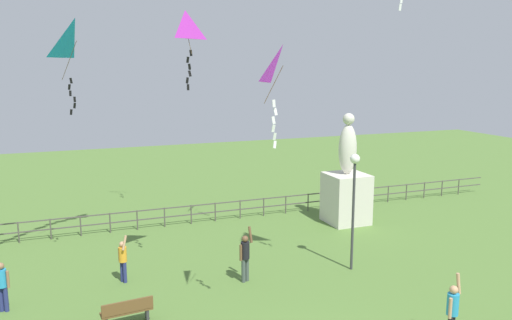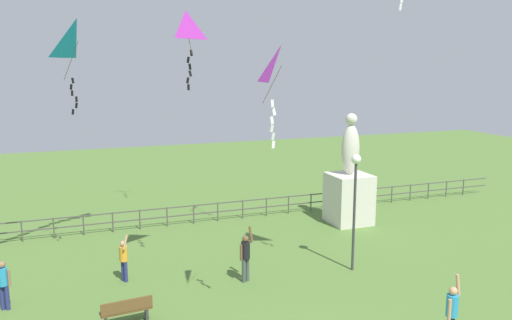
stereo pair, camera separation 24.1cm
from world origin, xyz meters
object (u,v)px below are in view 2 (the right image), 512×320
person_1 (452,311)px  person_6 (246,255)px  lamppost (355,187)px  person_2 (3,281)px  park_bench (126,311)px  person_4 (124,258)px  kite_2 (78,44)px  kite_3 (186,29)px  kite_4 (281,70)px  statue_monument (349,190)px

person_1 → person_6: bearing=123.2°
lamppost → person_2: 12.22m
lamppost → park_bench: bearing=-170.8°
person_1 → person_4: bearing=136.9°
kite_2 → kite_3: 4.08m
person_2 → kite_4: 10.88m
person_6 → person_1: bearing=-56.8°
person_1 → kite_4: bearing=152.9°
lamppost → park_bench: (-8.47, -1.37, -2.77)m
park_bench → person_6: person_6 is taller
person_1 → person_4: person_1 is taller
park_bench → person_4: bearing=85.3°
person_1 → person_2: (-11.73, 6.54, -0.06)m
kite_2 → kite_3: kite_3 is taller
person_2 → person_6: person_6 is taller
person_6 → kite_2: size_ratio=0.62×
statue_monument → person_6: size_ratio=2.69×
person_2 → person_4: (3.77, 0.92, -0.05)m
lamppost → person_4: size_ratio=2.50×
person_6 → kite_2: kite_2 is taller
person_4 → lamppost: bearing=-13.0°
park_bench → kite_3: 8.95m
person_2 → person_6: (7.83, -0.58, 0.06)m
statue_monument → kite_4: kite_4 is taller
person_1 → person_6: (-3.90, 5.95, 0.00)m
statue_monument → kite_3: kite_3 is taller
person_6 → lamppost: bearing=-5.4°
person_6 → kite_4: (-0.31, -3.80, 6.47)m
lamppost → person_2: size_ratio=2.36×
person_2 → kite_4: size_ratio=0.70×
statue_monument → person_6: 8.59m
park_bench → kite_4: bearing=-26.9°
kite_2 → lamppost: bearing=-19.0°
person_1 → kite_4: 8.01m
statue_monument → lamppost: (-2.90, -5.29, 1.56)m
person_2 → kite_2: size_ratio=0.58×
person_4 → kite_3: kite_3 is taller
person_1 → person_2: person_1 is taller
park_bench → kite_4: kite_4 is taller
person_1 → kite_4: size_ratio=0.75×
park_bench → person_2: bearing=146.2°
kite_2 → kite_3: bearing=-35.7°
person_4 → person_1: bearing=-43.1°
park_bench → person_1: (8.23, -4.19, 0.54)m
person_1 → kite_4: kite_4 is taller
person_4 → kite_2: (-1.07, 1.29, 7.45)m
statue_monument → lamppost: statue_monument is taller
kite_3 → person_2: bearing=178.6°
lamppost → kite_4: kite_4 is taller
statue_monument → person_2: 15.50m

